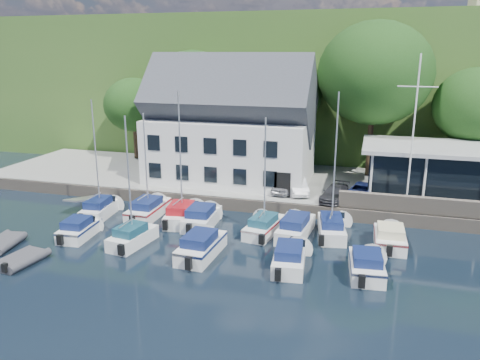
{
  "coord_description": "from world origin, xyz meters",
  "views": [
    {
      "loc": [
        4.98,
        -22.57,
        12.27
      ],
      "look_at": [
        -3.99,
        9.0,
        3.13
      ],
      "focal_mm": 35.0,
      "sensor_mm": 36.0,
      "label": 1
    }
  ],
  "objects_px": {
    "harbor_building": "(230,131)",
    "dinghy_1": "(21,258)",
    "flagpole": "(413,135)",
    "boat_r1_2": "(181,162)",
    "boat_r1_1": "(146,160)",
    "boat_r1_3": "(202,215)",
    "boat_r2_4": "(367,263)",
    "boat_r2_3": "(290,255)",
    "boat_r2_2": "(201,244)",
    "boat_r1_0": "(96,159)",
    "dinghy_0": "(4,241)",
    "car_silver": "(284,185)",
    "boat_r1_4": "(265,176)",
    "boat_r1_6": "(334,173)",
    "boat_r1_7": "(390,236)",
    "boat_r2_1": "(129,181)",
    "car_blue": "(362,191)",
    "car_white": "(298,186)",
    "car_dgrey": "(335,193)",
    "club_pavilion": "(448,172)",
    "boat_r1_5": "(296,225)"
  },
  "relations": [
    {
      "from": "car_white",
      "to": "boat_r1_3",
      "type": "bearing_deg",
      "value": -150.37
    },
    {
      "from": "car_silver",
      "to": "dinghy_0",
      "type": "relative_size",
      "value": 1.19
    },
    {
      "from": "boat_r1_4",
      "to": "dinghy_1",
      "type": "distance_m",
      "value": 15.93
    },
    {
      "from": "car_silver",
      "to": "car_white",
      "type": "height_order",
      "value": "car_silver"
    },
    {
      "from": "boat_r1_1",
      "to": "boat_r1_3",
      "type": "height_order",
      "value": "boat_r1_1"
    },
    {
      "from": "harbor_building",
      "to": "car_silver",
      "type": "bearing_deg",
      "value": -26.32
    },
    {
      "from": "boat_r2_3",
      "to": "boat_r2_2",
      "type": "bearing_deg",
      "value": 174.79
    },
    {
      "from": "boat_r1_5",
      "to": "boat_r2_3",
      "type": "height_order",
      "value": "boat_r1_5"
    },
    {
      "from": "boat_r2_4",
      "to": "boat_r1_7",
      "type": "bearing_deg",
      "value": 67.59
    },
    {
      "from": "harbor_building",
      "to": "boat_r2_4",
      "type": "distance_m",
      "value": 19.15
    },
    {
      "from": "car_blue",
      "to": "club_pavilion",
      "type": "bearing_deg",
      "value": 36.51
    },
    {
      "from": "flagpole",
      "to": "boat_r1_4",
      "type": "xyz_separation_m",
      "value": [
        -9.5,
        -5.06,
        -2.39
      ]
    },
    {
      "from": "flagpole",
      "to": "boat_r2_4",
      "type": "distance_m",
      "value": 11.45
    },
    {
      "from": "car_white",
      "to": "car_dgrey",
      "type": "xyz_separation_m",
      "value": [
        3.08,
        -1.09,
        -0.05
      ]
    },
    {
      "from": "flagpole",
      "to": "boat_r1_2",
      "type": "distance_m",
      "value": 16.56
    },
    {
      "from": "harbor_building",
      "to": "boat_r2_4",
      "type": "bearing_deg",
      "value": -48.7
    },
    {
      "from": "boat_r2_2",
      "to": "dinghy_0",
      "type": "distance_m",
      "value": 12.99
    },
    {
      "from": "car_blue",
      "to": "boat_r2_3",
      "type": "height_order",
      "value": "car_blue"
    },
    {
      "from": "club_pavilion",
      "to": "boat_r1_5",
      "type": "height_order",
      "value": "club_pavilion"
    },
    {
      "from": "car_white",
      "to": "boat_r2_2",
      "type": "bearing_deg",
      "value": -128.23
    },
    {
      "from": "car_white",
      "to": "boat_r1_5",
      "type": "relative_size",
      "value": 0.57
    },
    {
      "from": "boat_r2_3",
      "to": "dinghy_1",
      "type": "xyz_separation_m",
      "value": [
        -15.4,
        -4.08,
        -0.35
      ]
    },
    {
      "from": "boat_r1_3",
      "to": "boat_r2_1",
      "type": "height_order",
      "value": "boat_r2_1"
    },
    {
      "from": "boat_r1_0",
      "to": "dinghy_0",
      "type": "relative_size",
      "value": 2.88
    },
    {
      "from": "boat_r1_7",
      "to": "boat_r2_4",
      "type": "distance_m",
      "value": 4.72
    },
    {
      "from": "car_blue",
      "to": "dinghy_1",
      "type": "xyz_separation_m",
      "value": [
        -19.09,
        -15.22,
        -1.29
      ]
    },
    {
      "from": "harbor_building",
      "to": "dinghy_1",
      "type": "height_order",
      "value": "harbor_building"
    },
    {
      "from": "car_silver",
      "to": "boat_r2_4",
      "type": "xyz_separation_m",
      "value": [
        6.9,
        -11.31,
        -0.9
      ]
    },
    {
      "from": "boat_r1_4",
      "to": "harbor_building",
      "type": "bearing_deg",
      "value": 128.35
    },
    {
      "from": "boat_r2_1",
      "to": "dinghy_1",
      "type": "xyz_separation_m",
      "value": [
        -5.02,
        -4.4,
        -3.98
      ]
    },
    {
      "from": "car_silver",
      "to": "dinghy_0",
      "type": "height_order",
      "value": "car_silver"
    },
    {
      "from": "flagpole",
      "to": "boat_r2_3",
      "type": "distance_m",
      "value": 13.23
    },
    {
      "from": "car_white",
      "to": "boat_r2_1",
      "type": "xyz_separation_m",
      "value": [
        -8.98,
        -11.13,
        2.72
      ]
    },
    {
      "from": "boat_r2_2",
      "to": "dinghy_1",
      "type": "xyz_separation_m",
      "value": [
        -9.91,
        -4.04,
        -0.42
      ]
    },
    {
      "from": "boat_r1_3",
      "to": "boat_r2_2",
      "type": "xyz_separation_m",
      "value": [
        1.78,
        -4.91,
        0.03
      ]
    },
    {
      "from": "boat_r1_4",
      "to": "boat_r2_3",
      "type": "xyz_separation_m",
      "value": [
        2.59,
        -4.59,
        -3.44
      ]
    },
    {
      "from": "club_pavilion",
      "to": "boat_r1_0",
      "type": "distance_m",
      "value": 27.11
    },
    {
      "from": "club_pavilion",
      "to": "boat_r2_2",
      "type": "distance_m",
      "value": 20.83
    },
    {
      "from": "boat_r2_2",
      "to": "boat_r2_3",
      "type": "xyz_separation_m",
      "value": [
        5.49,
        0.04,
        -0.07
      ]
    },
    {
      "from": "boat_r1_3",
      "to": "boat_r2_4",
      "type": "distance_m",
      "value": 12.56
    },
    {
      "from": "flagpole",
      "to": "boat_r2_1",
      "type": "distance_m",
      "value": 19.77
    },
    {
      "from": "flagpole",
      "to": "boat_r1_0",
      "type": "relative_size",
      "value": 1.24
    },
    {
      "from": "car_blue",
      "to": "boat_r2_1",
      "type": "distance_m",
      "value": 17.95
    },
    {
      "from": "car_blue",
      "to": "boat_r1_6",
      "type": "bearing_deg",
      "value": -91.99
    },
    {
      "from": "boat_r1_6",
      "to": "dinghy_1",
      "type": "distance_m",
      "value": 20.22
    },
    {
      "from": "boat_r1_3",
      "to": "boat_r1_6",
      "type": "height_order",
      "value": "boat_r1_6"
    },
    {
      "from": "boat_r1_2",
      "to": "boat_r1_3",
      "type": "height_order",
      "value": "boat_r1_2"
    },
    {
      "from": "flagpole",
      "to": "boat_r2_1",
      "type": "xyz_separation_m",
      "value": [
        -17.29,
        -9.34,
        -2.19
      ]
    },
    {
      "from": "boat_r2_1",
      "to": "boat_r2_4",
      "type": "relative_size",
      "value": 1.67
    },
    {
      "from": "boat_r2_4",
      "to": "club_pavilion",
      "type": "bearing_deg",
      "value": 61.18
    }
  ]
}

